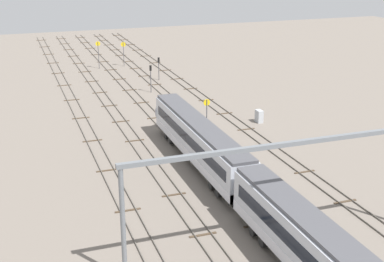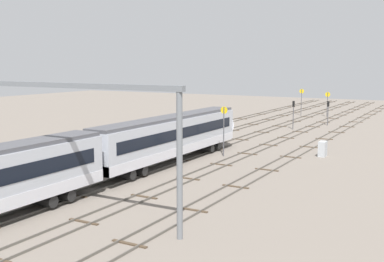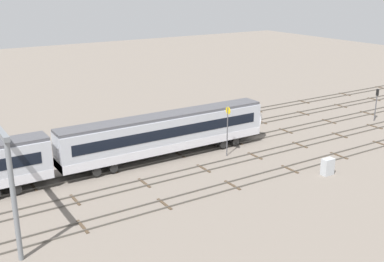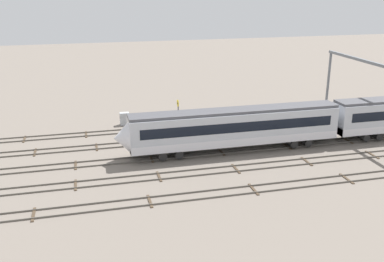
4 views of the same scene
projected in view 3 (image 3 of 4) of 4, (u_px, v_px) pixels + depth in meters
The scene contains 9 objects.
ground_plane at pixel (179, 155), 52.78m from camera, with size 201.23×201.23×0.00m, color slate.
track_near_foreground at pixel (233, 185), 44.79m from camera, with size 185.23×2.40×0.16m.
track_second_near at pixel (204, 168), 48.77m from camera, with size 185.23×2.40×0.16m.
track_with_train at pixel (179, 154), 52.76m from camera, with size 185.23×2.40×0.16m.
track_second_far at pixel (158, 142), 56.75m from camera, with size 185.23×2.40×0.16m.
track_far_background at pixel (140, 131), 60.73m from camera, with size 185.23×2.40×0.16m.
speed_sign_near_foreground at pixel (228, 126), 51.38m from camera, with size 0.14×0.81×5.61m.
signal_light_trackside_departure at pixel (377, 100), 64.58m from camera, with size 0.31×0.32×4.51m.
relay_cabinet at pixel (328, 167), 47.08m from camera, with size 1.26×0.76×1.71m.
Camera 3 is at (-25.25, -42.56, 18.60)m, focal length 44.08 mm.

